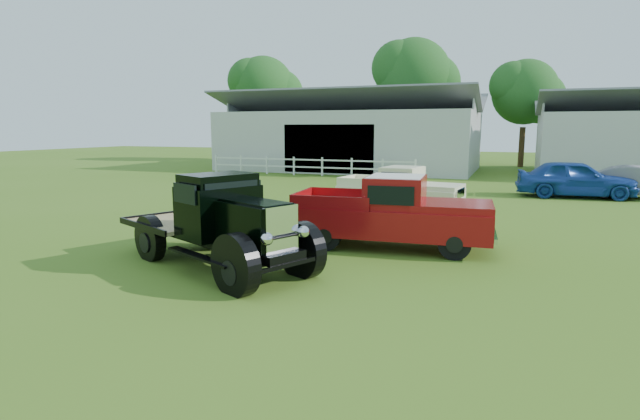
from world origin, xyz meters
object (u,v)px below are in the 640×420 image
at_px(vintage_flatbed, 217,220).
at_px(white_pickup, 400,191).
at_px(misc_car_blue, 575,179).
at_px(red_pickup, 391,211).
at_px(misc_car_grey, 640,182).

distance_m(vintage_flatbed, white_pickup, 8.67).
distance_m(white_pickup, misc_car_blue, 9.48).
xyz_separation_m(red_pickup, misc_car_blue, (5.40, 12.29, -0.10)).
height_order(red_pickup, misc_car_blue, red_pickup).
bearing_deg(misc_car_grey, red_pickup, 156.93).
xyz_separation_m(misc_car_blue, misc_car_grey, (2.62, 0.73, -0.13)).
height_order(white_pickup, misc_car_blue, misc_car_blue).
distance_m(white_pickup, misc_car_grey, 11.86).
xyz_separation_m(white_pickup, misc_car_grey, (8.95, 7.79, -0.12)).
relative_size(vintage_flatbed, misc_car_grey, 1.22).
distance_m(red_pickup, misc_car_blue, 13.42).
relative_size(red_pickup, misc_car_blue, 1.05).
bearing_deg(red_pickup, white_pickup, 95.26).
height_order(vintage_flatbed, misc_car_blue, vintage_flatbed).
relative_size(vintage_flatbed, red_pickup, 1.02).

